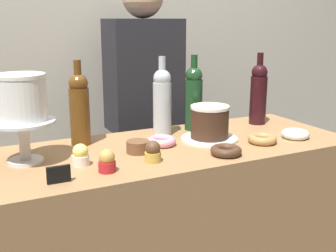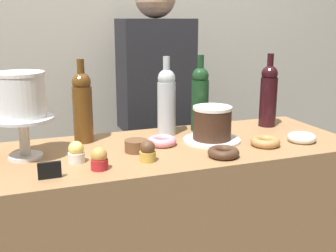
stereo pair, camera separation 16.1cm
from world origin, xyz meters
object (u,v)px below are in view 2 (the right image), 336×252
Objects in this scene: wine_bottle_amber at (82,106)px; donut_chocolate at (223,152)px; wine_bottle_green at (200,97)px; donut_pink at (162,141)px; cake_stand_pedestal at (24,131)px; cupcake_chocolate at (148,151)px; white_layer_cake at (21,95)px; cookie_stack at (136,146)px; chocolate_round_cake at (212,123)px; wine_bottle_dark_red at (268,94)px; barista_figure at (156,130)px; cupcake_caramel at (99,159)px; donut_maple at (265,142)px; wine_bottle_clear at (166,101)px; price_sign_chalkboard at (50,170)px; donut_sugar at (302,138)px; cupcake_lemon at (76,152)px.

wine_bottle_amber is 0.57m from donut_chocolate.
donut_pink is at bearing -145.69° from wine_bottle_green.
cupcake_chocolate is at bearing -25.16° from cake_stand_pedestal.
white_layer_cake reaches higher than cookie_stack.
wine_bottle_dark_red is at bearing 21.91° from chocolate_round_cake.
wine_bottle_green is 0.46m from barista_figure.
white_layer_cake is 0.52× the size of wine_bottle_dark_red.
cupcake_caramel is 0.05× the size of barista_figure.
donut_maple is 1.00× the size of donut_pink.
wine_bottle_amber reaches higher than chocolate_round_cake.
wine_bottle_dark_red is 1.00× the size of wine_bottle_clear.
wine_bottle_dark_red reaches higher than price_sign_chalkboard.
cookie_stack is (0.38, -0.07, -0.08)m from cake_stand_pedestal.
donut_maple is at bearing 1.70° from cupcake_chocolate.
wine_bottle_amber reaches higher than donut_sugar.
cupcake_chocolate is (-0.31, -0.14, -0.04)m from chocolate_round_cake.
cupcake_chocolate is at bearing -25.16° from white_layer_cake.
cupcake_caramel is 0.44m from donut_chocolate.
donut_sugar is (0.64, 0.01, -0.02)m from cupcake_chocolate.
cupcake_chocolate is at bearing -178.80° from donut_sugar.
chocolate_round_cake is 0.19m from wine_bottle_green.
wine_bottle_green reaches higher than donut_sugar.
white_layer_cake is 1.07m from donut_sugar.
cupcake_lemon is at bearing -34.74° from white_layer_cake.
wine_bottle_green is 4.38× the size of cupcake_lemon.
donut_sugar is (0.81, -0.30, -0.13)m from wine_bottle_amber.
wine_bottle_amber is (0.23, 0.13, -0.08)m from white_layer_cake.
wine_bottle_clear is at bearing 177.47° from wine_bottle_dark_red.
white_layer_cake reaches higher than donut_pink.
cookie_stack is (-0.48, 0.10, 0.01)m from donut_maple.
wine_bottle_amber is at bearing 74.57° from cupcake_lemon.
chocolate_round_cake is at bearing 4.75° from cookie_stack.
cupcake_lemon is 0.66× the size of donut_pink.
wine_bottle_amber is 1.00× the size of wine_bottle_green.
cake_stand_pedestal reaches higher than chocolate_round_cake.
white_layer_cake is 0.47m from cupcake_chocolate.
cupcake_caramel is at bearing -177.33° from donut_sugar.
white_layer_cake is 2.40× the size of price_sign_chalkboard.
wine_bottle_clear is 2.91× the size of donut_sugar.
donut_chocolate is (0.65, -0.23, -0.21)m from white_layer_cake.
white_layer_cake is 2.26× the size of cupcake_caramel.
donut_sugar is (0.30, -0.31, -0.13)m from wine_bottle_green.
wine_bottle_amber is 2.91× the size of donut_chocolate.
donut_chocolate is 0.26m from donut_pink.
wine_bottle_dark_red is at bearing -48.40° from barista_figure.
white_layer_cake is 1.05m from wine_bottle_dark_red.
donut_maple is at bearing -11.02° from cake_stand_pedestal.
wine_bottle_clear is at bearing 11.95° from white_layer_cake.
donut_chocolate is at bearing -13.80° from cupcake_lemon.
barista_figure reaches higher than cupcake_caramel.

